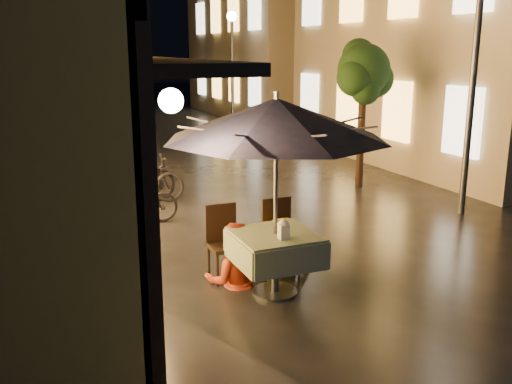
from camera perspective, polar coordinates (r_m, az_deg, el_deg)
name	(u,v)px	position (r m, az deg, el deg)	size (l,w,h in m)	color
ground	(389,276)	(7.83, 13.19, -8.20)	(90.00, 90.00, 0.00)	black
east_building_near	(485,30)	(17.09, 21.94, 14.76)	(7.30, 9.30, 6.80)	tan
east_building_far	(295,32)	(26.61, 3.90, 15.66)	(7.30, 10.30, 7.30)	tan
street_tree	(364,74)	(12.36, 10.75, 11.53)	(1.43, 1.20, 3.15)	black
streetlamp_near	(476,49)	(10.73, 21.13, 13.16)	(0.36, 0.36, 4.23)	#59595E
streetlamp_far	(232,49)	(21.14, -2.40, 14.08)	(0.36, 0.36, 4.23)	#59595E
cafe_table	(275,248)	(6.91, 1.93, -5.65)	(0.99, 0.99, 0.78)	#59595E
patio_umbrella	(276,119)	(6.55, 2.04, 7.30)	(2.65, 2.65, 2.46)	#59595E
cafe_chair_left	(224,238)	(7.44, -3.26, -4.63)	(0.42, 0.42, 0.97)	black
cafe_chair_right	(279,231)	(7.72, 2.35, -3.90)	(0.42, 0.42, 0.97)	black
table_lantern	(283,227)	(6.61, 2.77, -3.56)	(0.16, 0.16, 0.25)	white
person_orange	(234,224)	(7.17, -2.24, -3.22)	(0.77, 0.60, 1.58)	red
person_yellow	(284,220)	(7.52, 2.81, -2.81)	(0.95, 0.55, 1.48)	yellow
bicycle_0	(131,202)	(9.86, -12.35, -0.96)	(0.55, 1.58, 0.83)	black
bicycle_1	(135,179)	(11.12, -12.05, 1.28)	(0.48, 1.71, 1.03)	black
bicycle_2	(139,181)	(11.20, -11.61, 1.11)	(0.61, 1.76, 0.92)	black
bicycle_3	(122,167)	(12.36, -13.25, 2.41)	(0.47, 1.66, 1.00)	black
bicycle_4	(120,158)	(13.76, -13.46, 3.32)	(0.58, 1.68, 0.88)	black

